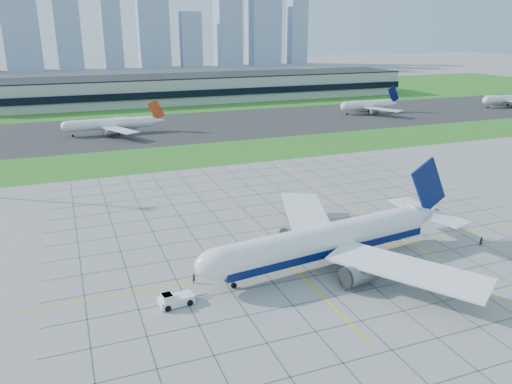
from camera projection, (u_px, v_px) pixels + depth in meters
ground at (330, 252)px, 102.05m from camera, size 1400.00×1400.00×0.00m
grass_median at (208, 154)px, 181.70m from camera, size 700.00×35.00×0.04m
asphalt_taxiway at (175, 127)px, 230.38m from camera, size 700.00×75.00×0.04m
grass_far at (138, 98)px, 327.74m from camera, size 700.00×145.00×0.04m
apron_markings at (307, 232)px, 112.01m from camera, size 120.00×130.00×0.03m
terminal at (207, 87)px, 316.83m from camera, size 260.00×43.00×15.80m
city_skyline at (89, 13)px, 540.82m from camera, size 523.00×32.40×160.00m
airliner at (328, 240)px, 95.44m from camera, size 57.97×58.41×18.28m
pushback_tug at (175, 300)px, 82.17m from camera, size 8.44×3.51×2.32m
crew_near at (194, 278)px, 89.37m from camera, size 0.79×0.74×1.82m
crew_far at (482, 242)px, 104.69m from camera, size 1.14×1.00×1.96m
distant_jet_1 at (112, 124)px, 214.57m from camera, size 41.42×42.66×14.08m
distant_jet_2 at (369, 105)px, 267.05m from camera, size 33.68×42.66×14.08m
distant_jet_3 at (509, 99)px, 289.93m from camera, size 38.30×42.66×14.08m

